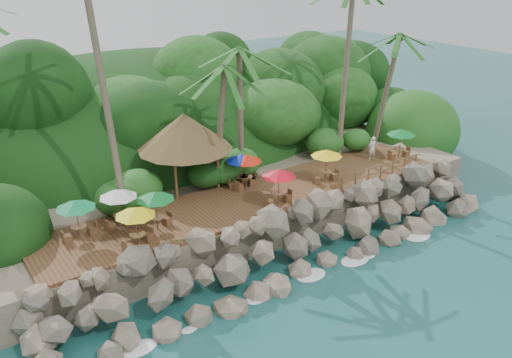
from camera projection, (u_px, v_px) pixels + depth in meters
ground at (321, 276)px, 27.79m from camera, size 140.00×140.00×0.00m
land_base at (180, 165)px, 39.51m from camera, size 32.00×25.20×2.10m
jungle_hill at (140, 150)px, 45.61m from camera, size 44.80×28.00×15.40m
seawall at (298, 241)px, 28.85m from camera, size 29.00×4.00×2.30m
terrace at (256, 198)px, 31.48m from camera, size 26.00×5.00×0.20m
jungle_foliage at (187, 182)px, 39.16m from camera, size 44.00×16.00×12.00m
foam_line at (317, 273)px, 28.00m from camera, size 25.20×0.80×0.06m
palms at (233, 15)px, 29.73m from camera, size 32.96×7.04×15.01m
palapa at (184, 131)px, 31.51m from camera, size 5.72×5.72×4.60m
dining_clusters at (231, 175)px, 29.85m from camera, size 23.93×5.17×2.13m
railing at (381, 170)px, 33.56m from camera, size 7.20×0.10×1.00m
waiter at (372, 148)px, 36.76m from camera, size 0.64×0.46×1.64m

